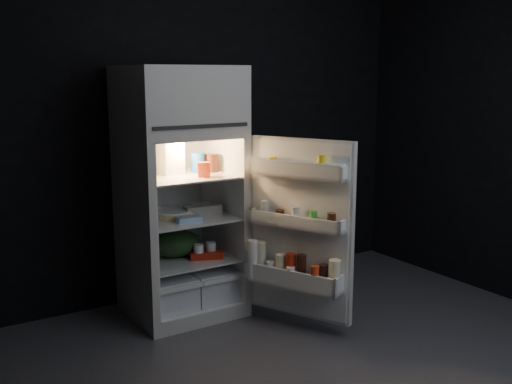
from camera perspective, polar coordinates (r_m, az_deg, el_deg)
floor at (r=3.67m, az=6.12°, el=-16.89°), size 4.00×3.40×0.00m
wall_back at (r=4.70m, az=-6.61°, el=6.55°), size 4.00×0.00×2.70m
refrigerator at (r=4.30m, az=-7.37°, el=0.80°), size 0.76×0.71×1.78m
fridge_door at (r=4.03m, az=4.01°, el=-3.87°), size 0.48×0.73×1.22m
milk_jug at (r=4.27m, az=-8.17°, el=3.30°), size 0.16×0.16×0.24m
mayo_jar at (r=4.34m, az=-5.53°, el=2.81°), size 0.11×0.11×0.14m
jam_jar at (r=4.35m, az=-4.22°, el=2.79°), size 0.11×0.11×0.13m
amber_bottle at (r=4.26m, az=-10.75°, el=3.06°), size 0.09×0.09×0.22m
small_carton at (r=4.15m, az=-4.99°, el=2.16°), size 0.11×0.09×0.10m
egg_carton at (r=4.32m, az=-5.10°, el=-1.74°), size 0.27×0.12×0.07m
pie at (r=4.31m, az=-8.01°, el=-2.03°), size 0.36×0.36×0.04m
flat_package at (r=4.12m, az=-6.40°, el=-2.61°), size 0.17×0.10×0.04m
wrapped_pkg at (r=4.48m, az=-5.21°, el=-1.41°), size 0.15×0.14×0.05m
produce_bag at (r=4.37m, az=-7.67°, el=-4.85°), size 0.40×0.35×0.20m
yogurt_tray at (r=4.33m, az=-4.77°, el=-5.95°), size 0.26×0.20×0.05m
small_can_red at (r=4.54m, az=-6.35°, el=-4.90°), size 0.09×0.09×0.09m
small_can_silver at (r=4.61m, az=-5.93°, el=-4.64°), size 0.07×0.07×0.09m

